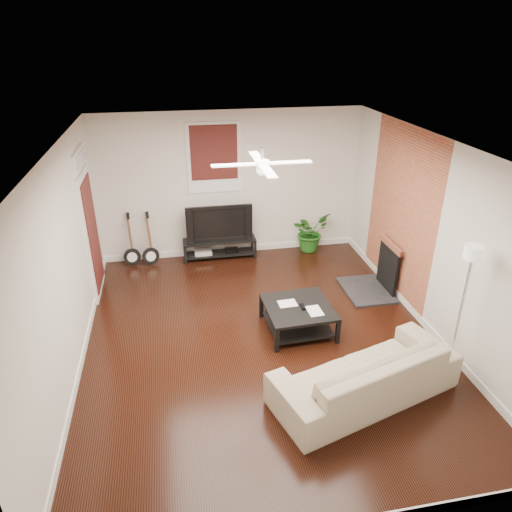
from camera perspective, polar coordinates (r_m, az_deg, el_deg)
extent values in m
cube|color=black|center=(6.95, 0.62, -9.99)|extent=(5.00, 6.00, 0.01)
cube|color=white|center=(5.77, 0.75, 13.12)|extent=(5.00, 6.00, 0.01)
cube|color=silver|center=(9.00, -3.09, 8.59)|extent=(5.00, 0.01, 2.80)
cube|color=silver|center=(3.85, 9.94, -18.81)|extent=(5.00, 0.01, 2.80)
cube|color=silver|center=(6.29, -22.27, -1.37)|extent=(0.01, 6.00, 2.80)
cube|color=silver|center=(7.12, 20.84, 2.05)|extent=(0.01, 6.00, 2.80)
cube|color=#B3583A|center=(7.91, 17.22, 4.96)|extent=(0.02, 2.20, 2.80)
cube|color=black|center=(8.16, 14.56, -1.29)|extent=(0.80, 1.10, 0.92)
cube|color=#38120F|center=(8.79, -5.13, 11.83)|extent=(1.00, 0.06, 1.30)
cube|color=white|center=(8.05, -19.59, 3.82)|extent=(0.08, 1.00, 2.50)
cube|color=black|center=(9.20, -4.45, 0.91)|extent=(1.41, 0.38, 0.39)
imported|color=black|center=(9.00, -4.58, 4.21)|extent=(1.26, 0.17, 0.73)
cube|color=black|center=(7.06, 5.15, -7.50)|extent=(1.01, 1.01, 0.41)
imported|color=tan|center=(5.97, 13.18, -13.72)|extent=(2.48, 1.55, 0.68)
imported|color=#21611B|center=(9.50, 6.61, 2.98)|extent=(0.93, 0.90, 0.80)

